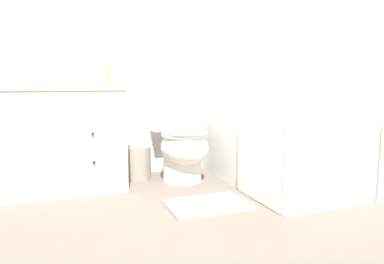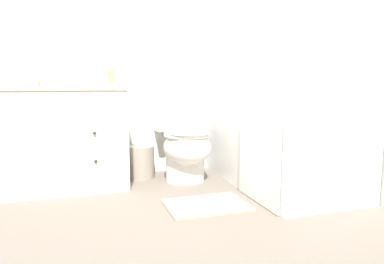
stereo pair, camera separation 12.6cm
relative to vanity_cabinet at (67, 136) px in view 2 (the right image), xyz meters
name	(u,v)px [view 2 (the right image)]	position (x,y,z in m)	size (l,w,h in m)	color
ground_plane	(218,238)	(0.79, -1.27, -0.42)	(14.00, 14.00, 0.00)	#6B6056
wall_back	(154,39)	(0.79, 0.30, 0.83)	(8.00, 0.06, 2.50)	silver
wall_right	(329,33)	(2.08, -0.50, 0.83)	(0.05, 2.54, 2.50)	silver
vanity_cabinet	(67,136)	(0.00, 0.00, 0.00)	(0.94, 0.58, 0.82)	silver
sink_faucet	(65,82)	(0.00, 0.19, 0.44)	(0.14, 0.12, 0.12)	silver
toilet	(184,144)	(0.96, -0.09, -0.10)	(0.40, 0.66, 0.71)	white
bathtub	(277,150)	(1.67, -0.44, -0.13)	(0.75, 1.41, 0.57)	white
shower_curtain	(261,69)	(1.28, -0.82, 0.52)	(0.02, 0.55, 1.86)	white
wastebasket	(141,162)	(0.61, 0.10, -0.27)	(0.24, 0.24, 0.29)	gray
tissue_box	(103,82)	(0.31, 0.15, 0.44)	(0.14, 0.11, 0.10)	white
soap_dispenser	(111,77)	(0.37, 0.02, 0.48)	(0.05, 0.05, 0.17)	tan
hand_towel_folded	(19,83)	(-0.30, -0.13, 0.43)	(0.27, 0.17, 0.05)	tan
bath_towel_folded	(296,117)	(1.55, -0.86, 0.19)	(0.33, 0.22, 0.06)	white
bath_mat	(206,205)	(0.91, -0.78, -0.41)	(0.55, 0.39, 0.02)	tan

